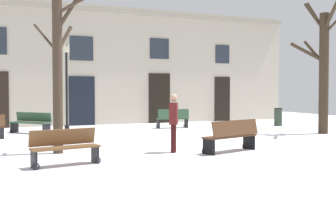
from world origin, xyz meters
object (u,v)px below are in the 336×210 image
tree_right_of_center (58,55)px  bench_back_to_back_left (232,136)px  streetlamp (67,77)px  person_strolling (174,120)px  bench_facing_shops (65,147)px  litter_bin (278,117)px  bench_near_center_tree (31,122)px  bench_back_to_back_right (173,119)px  tree_center (323,66)px

tree_right_of_center → bench_back_to_back_left: 5.49m
streetlamp → person_strolling: 8.66m
bench_facing_shops → bench_back_to_back_left: (4.81, 0.31, 0.03)m
litter_bin → bench_near_center_tree: (-11.88, 1.00, 0.00)m
bench_back_to_back_right → person_strolling: 7.87m
tree_right_of_center → bench_back_to_back_right: tree_right_of_center is taller
tree_center → bench_back_to_back_left: (-6.26, -3.03, -2.32)m
person_strolling → streetlamp: bearing=-139.0°
litter_bin → person_strolling: size_ratio=0.53×
bench_near_center_tree → person_strolling: bearing=-17.4°
tree_right_of_center → bench_near_center_tree: tree_right_of_center is taller
bench_back_to_back_right → bench_back_to_back_left: size_ratio=0.82×
litter_bin → bench_facing_shops: litter_bin is taller
streetlamp → bench_facing_shops: 9.65m
litter_bin → person_strolling: bearing=-143.8°
tree_center → person_strolling: bearing=-162.9°
bench_near_center_tree → bench_back_to_back_left: 9.27m
tree_right_of_center → bench_back_to_back_left: (4.64, -1.79, -2.33)m
bench_back_to_back_right → bench_back_to_back_left: (-1.58, -7.82, 0.03)m
tree_center → bench_facing_shops: bearing=-163.2°
tree_right_of_center → bench_near_center_tree: size_ratio=3.09×
tree_center → bench_back_to_back_left: 7.34m
bench_back_to_back_left → tree_right_of_center: bearing=-37.3°
streetlamp → bench_facing_shops: (-1.61, -9.31, -1.96)m
streetlamp → person_strolling: (1.63, -8.38, -1.47)m
tree_right_of_center → bench_facing_shops: 3.16m
bench_back_to_back_right → streetlamp: bearing=-5.5°
bench_facing_shops → streetlamp: bearing=69.7°
tree_right_of_center → bench_back_to_back_right: size_ratio=3.37×
bench_near_center_tree → bench_back_to_back_left: bearing=-10.2°
bench_facing_shops → bench_near_center_tree: bearing=79.8°
bench_facing_shops → bench_near_center_tree: (-0.05, 8.21, 0.01)m
bench_back_to_back_right → bench_back_to_back_left: bench_back_to_back_left is taller
streetlamp → litter_bin: 10.61m
streetlamp → bench_back_to_back_left: (3.20, -9.00, -1.93)m
tree_right_of_center → litter_bin: (11.66, 5.11, -2.35)m
bench_back_to_back_right → bench_facing_shops: bearing=60.2°
tree_center → litter_bin: (0.76, 3.87, -2.35)m
bench_back_to_back_right → person_strolling: person_strolling is taller
tree_center → bench_near_center_tree: bearing=156.4°
tree_right_of_center → streetlamp: bearing=78.7°
litter_bin → bench_back_to_back_left: size_ratio=0.47×
litter_bin → bench_back_to_back_right: 5.52m
bench_facing_shops → tree_center: bearing=6.3°
bench_near_center_tree → bench_back_to_back_left: size_ratio=0.90×
bench_back_to_back_left → person_strolling: bearing=-37.9°
tree_center → streetlamp: bearing=147.7°
tree_right_of_center → bench_facing_shops: tree_right_of_center is taller
bench_facing_shops → bench_back_to_back_left: bearing=-6.8°
streetlamp → person_strolling: bearing=-79.0°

